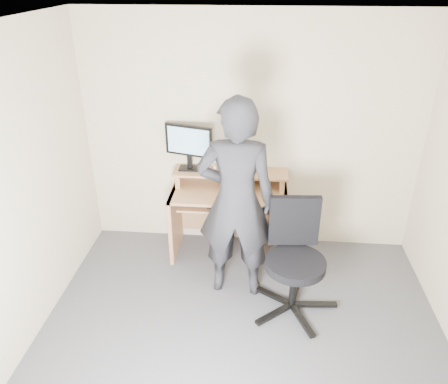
# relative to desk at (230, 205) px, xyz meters

# --- Properties ---
(ground) EXTENTS (3.50, 3.50, 0.00)m
(ground) POSITION_rel_desk_xyz_m (0.20, -1.53, -0.55)
(ground) COLOR #4C4C50
(ground) RESTS_ON ground
(back_wall) EXTENTS (3.50, 0.02, 2.50)m
(back_wall) POSITION_rel_desk_xyz_m (0.20, 0.22, 0.70)
(back_wall) COLOR beige
(back_wall) RESTS_ON ground
(ceiling) EXTENTS (3.50, 3.50, 0.02)m
(ceiling) POSITION_rel_desk_xyz_m (0.20, -1.53, 1.95)
(ceiling) COLOR white
(ceiling) RESTS_ON back_wall
(desk) EXTENTS (1.20, 0.60, 0.91)m
(desk) POSITION_rel_desk_xyz_m (0.00, 0.00, 0.00)
(desk) COLOR tan
(desk) RESTS_ON ground
(monitor) EXTENTS (0.50, 0.17, 0.48)m
(monitor) POSITION_rel_desk_xyz_m (-0.43, 0.09, 0.65)
(monitor) COLOR black
(monitor) RESTS_ON desk
(external_drive) EXTENTS (0.10, 0.14, 0.20)m
(external_drive) POSITION_rel_desk_xyz_m (-0.03, 0.10, 0.46)
(external_drive) COLOR black
(external_drive) RESTS_ON desk
(travel_mug) EXTENTS (0.09, 0.09, 0.17)m
(travel_mug) POSITION_rel_desk_xyz_m (0.07, 0.08, 0.45)
(travel_mug) COLOR #B6B6BB
(travel_mug) RESTS_ON desk
(smartphone) EXTENTS (0.10, 0.14, 0.01)m
(smartphone) POSITION_rel_desk_xyz_m (0.16, 0.02, 0.37)
(smartphone) COLOR black
(smartphone) RESTS_ON desk
(charger) EXTENTS (0.05, 0.04, 0.03)m
(charger) POSITION_rel_desk_xyz_m (-0.12, -0.02, 0.38)
(charger) COLOR black
(charger) RESTS_ON desk
(headphones) EXTENTS (0.16, 0.16, 0.06)m
(headphones) POSITION_rel_desk_xyz_m (-0.24, 0.13, 0.37)
(headphones) COLOR silver
(headphones) RESTS_ON desk
(keyboard) EXTENTS (0.48, 0.23, 0.03)m
(keyboard) POSITION_rel_desk_xyz_m (0.01, -0.17, 0.12)
(keyboard) COLOR black
(keyboard) RESTS_ON desk
(mouse) EXTENTS (0.11, 0.08, 0.04)m
(mouse) POSITION_rel_desk_xyz_m (0.24, -0.18, 0.22)
(mouse) COLOR black
(mouse) RESTS_ON desk
(office_chair) EXTENTS (0.79, 0.81, 1.02)m
(office_chair) POSITION_rel_desk_xyz_m (0.64, -0.85, 0.01)
(office_chair) COLOR black
(office_chair) RESTS_ON ground
(person) EXTENTS (0.71, 0.47, 1.92)m
(person) POSITION_rel_desk_xyz_m (0.11, -0.67, 0.41)
(person) COLOR black
(person) RESTS_ON ground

